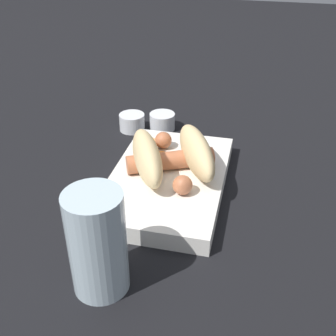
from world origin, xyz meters
TOP-DOWN VIEW (x-y plane):
  - ground_plane at (0.00, 0.00)m, footprint 3.00×3.00m
  - food_tray at (0.00, 0.00)m, footprint 0.26×0.16m
  - bread_roll at (-0.01, 0.00)m, footprint 0.18×0.16m
  - sausage at (-0.02, 0.00)m, footprint 0.15×0.13m
  - pickled_veggies at (-0.07, -0.05)m, footprint 0.07×0.07m
  - condiment_cup_near at (-0.19, -0.06)m, footprint 0.05×0.05m
  - condiment_cup_far at (-0.17, -0.11)m, footprint 0.05×0.05m
  - drink_glass at (0.20, -0.03)m, footprint 0.06×0.06m

SIDE VIEW (x-z plane):
  - ground_plane at x=0.00m, z-range 0.00..0.00m
  - food_tray at x=0.00m, z-range 0.00..0.03m
  - condiment_cup_near at x=-0.19m, z-range 0.00..0.03m
  - condiment_cup_far at x=-0.17m, z-range 0.00..0.03m
  - pickled_veggies at x=-0.07m, z-range 0.03..0.03m
  - sausage at x=-0.02m, z-range 0.03..0.05m
  - bread_roll at x=-0.01m, z-range 0.03..0.08m
  - drink_glass at x=0.20m, z-range 0.00..0.12m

